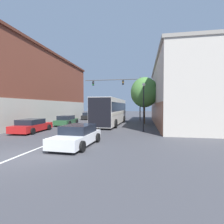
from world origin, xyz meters
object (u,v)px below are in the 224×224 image
object	(u,v)px
parked_car_left_mid	(89,116)
street_tree_near	(144,92)
street_lamp	(144,104)
traffic_signal_gantry	(124,89)
hatchback_foreground	(77,136)
parked_car_left_far	(32,126)
parked_car_left_near	(67,120)
bus	(111,110)

from	to	relation	value
parked_car_left_mid	street_tree_near	world-z (taller)	street_tree_near
street_lamp	traffic_signal_gantry	bearing A→B (deg)	104.43
parked_car_left_mid	street_lamp	size ratio (longest dim) A/B	1.03
hatchback_foreground	parked_car_left_mid	bearing A→B (deg)	19.04
hatchback_foreground	parked_car_left_mid	xyz separation A→B (m)	(-6.22, 21.38, 0.00)
parked_car_left_far	traffic_signal_gantry	distance (m)	17.57
parked_car_left_near	traffic_signal_gantry	size ratio (longest dim) A/B	0.49
parked_car_left_near	traffic_signal_gantry	world-z (taller)	traffic_signal_gantry
hatchback_foreground	parked_car_left_far	distance (m)	7.82
parked_car_left_mid	hatchback_foreground	bearing A→B (deg)	-170.15
parked_car_left_mid	parked_car_left_far	bearing A→B (deg)	173.26
parked_car_left_mid	parked_car_left_far	size ratio (longest dim) A/B	1.03
bus	parked_car_left_far	xyz separation A→B (m)	(-6.07, -7.77, -1.31)
parked_car_left_mid	street_tree_near	xyz separation A→B (m)	(10.31, -6.92, 3.74)
street_tree_near	parked_car_left_near	bearing A→B (deg)	-160.17
parked_car_left_mid	street_tree_near	distance (m)	12.97
hatchback_foreground	parked_car_left_mid	world-z (taller)	parked_car_left_mid
hatchback_foreground	street_lamp	world-z (taller)	street_lamp
bus	street_lamp	size ratio (longest dim) A/B	2.40
hatchback_foreground	bus	bearing A→B (deg)	4.01
hatchback_foreground	traffic_signal_gantry	world-z (taller)	traffic_signal_gantry
parked_car_left_mid	street_lamp	world-z (taller)	street_lamp
hatchback_foreground	parked_car_left_near	distance (m)	12.34
parked_car_left_mid	street_tree_near	size ratio (longest dim) A/B	0.74
parked_car_left_near	parked_car_left_far	bearing A→B (deg)	170.20
parked_car_left_far	street_lamp	xyz separation A→B (m)	(10.33, 1.98, 2.04)
hatchback_foreground	street_tree_near	size ratio (longest dim) A/B	0.68
hatchback_foreground	parked_car_left_near	world-z (taller)	hatchback_foreground
hatchback_foreground	street_lamp	size ratio (longest dim) A/B	0.94
bus	street_lamp	bearing A→B (deg)	-142.45
parked_car_left_mid	street_lamp	bearing A→B (deg)	-151.76
parked_car_left_far	street_tree_near	size ratio (longest dim) A/B	0.72
street_lamp	parked_car_left_near	bearing A→B (deg)	156.13
parked_car_left_mid	traffic_signal_gantry	size ratio (longest dim) A/B	0.48
bus	parked_car_left_far	bearing A→B (deg)	143.28
parked_car_left_near	parked_car_left_far	distance (m)	6.33
traffic_signal_gantry	street_lamp	distance (m)	14.18
parked_car_left_far	traffic_signal_gantry	size ratio (longest dim) A/B	0.47
parked_car_left_near	street_tree_near	xyz separation A→B (m)	(9.87, 3.56, 3.75)
bus	hatchback_foreground	distance (m)	12.44
bus	parked_car_left_near	bearing A→B (deg)	106.17
parked_car_left_far	hatchback_foreground	bearing A→B (deg)	-128.80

